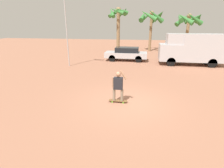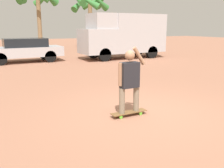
# 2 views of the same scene
# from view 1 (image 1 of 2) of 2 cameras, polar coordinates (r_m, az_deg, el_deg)

# --- Properties ---
(ground_plane) EXTENTS (80.00, 80.00, 0.00)m
(ground_plane) POSITION_cam_1_polar(r_m,az_deg,el_deg) (8.80, 4.87, -6.09)
(ground_plane) COLOR #A36B51
(skateboard) EXTENTS (0.91, 0.23, 0.10)m
(skateboard) POSITION_cam_1_polar(r_m,az_deg,el_deg) (8.79, 1.95, -5.50)
(skateboard) COLOR brown
(skateboard) RESTS_ON ground_plane
(person_skateboarder) EXTENTS (0.72, 0.23, 1.56)m
(person_skateboarder) POSITION_cam_1_polar(r_m,az_deg,el_deg) (8.47, 2.01, -0.19)
(person_skateboarder) COLOR gray
(person_skateboarder) RESTS_ON skateboard
(camper_van) EXTENTS (5.78, 2.02, 2.92)m
(camper_van) POSITION_cam_1_polar(r_m,az_deg,el_deg) (18.51, 24.65, 10.56)
(camper_van) COLOR black
(camper_van) RESTS_ON ground_plane
(parked_car_silver) EXTENTS (4.47, 1.78, 1.43)m
(parked_car_silver) POSITION_cam_1_polar(r_m,az_deg,el_deg) (19.20, 4.67, 9.90)
(parked_car_silver) COLOR black
(parked_car_silver) RESTS_ON ground_plane
(palm_tree_near_van) EXTENTS (3.89, 4.02, 5.45)m
(palm_tree_near_van) POSITION_cam_1_polar(r_m,az_deg,el_deg) (27.58, 23.79, 18.60)
(palm_tree_near_van) COLOR #8E704C
(palm_tree_near_van) RESTS_ON ground_plane
(palm_tree_center_background) EXTENTS (3.89, 3.94, 5.86)m
(palm_tree_center_background) POSITION_cam_1_polar(r_m,az_deg,el_deg) (27.02, 12.88, 20.47)
(palm_tree_center_background) COLOR #8E704C
(palm_tree_center_background) RESTS_ON ground_plane
(palm_tree_far_left) EXTENTS (2.97, 3.03, 6.08)m
(palm_tree_far_left) POSITION_cam_1_polar(r_m,az_deg,el_deg) (25.77, 2.08, 21.20)
(palm_tree_far_left) COLOR #8E704C
(palm_tree_far_left) RESTS_ON ground_plane
(flagpole) EXTENTS (1.18, 0.12, 6.68)m
(flagpole) POSITION_cam_1_polar(r_m,az_deg,el_deg) (16.70, -14.44, 18.94)
(flagpole) COLOR #B7B7BC
(flagpole) RESTS_ON ground_plane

